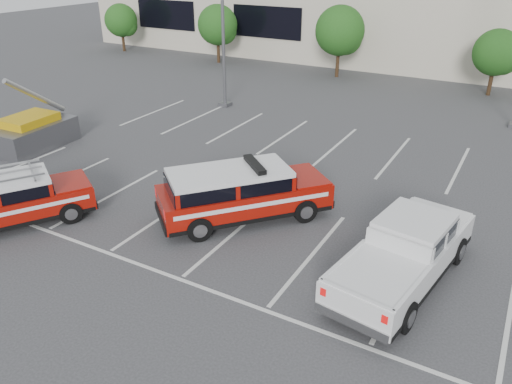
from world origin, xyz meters
The scene contains 11 objects.
ground centered at (0.00, 0.00, 0.00)m, with size 120.00×120.00×0.00m, color #363639.
stall_markings centered at (0.00, 4.50, 0.01)m, with size 23.00×15.00×0.01m, color silver.
tree_far_left centered at (-24.91, 22.05, 2.50)m, with size 2.77×2.77×3.99m.
tree_left centered at (-14.91, 22.05, 2.77)m, with size 3.07×3.07×4.42m.
tree_mid_left centered at (-4.91, 22.05, 3.04)m, with size 3.37×3.37×4.85m.
tree_mid_right centered at (5.09, 22.05, 2.50)m, with size 2.77×2.77×3.99m.
light_pole_left centered at (-8.00, 12.00, 5.19)m, with size 0.90×0.60×10.24m.
fire_chief_suv centered at (-0.31, 1.01, 0.81)m, with size 5.23×5.57×1.98m.
white_pickup centered at (5.32, 0.15, 0.69)m, with size 2.81×5.92×1.74m.
ladder_suv centered at (-6.65, -2.98, 0.74)m, with size 4.05×4.99×1.86m.
utility_rig centered at (-12.24, 2.01, 0.66)m, with size 3.31×4.03×3.33m.
Camera 1 is at (7.39, -11.68, 8.26)m, focal length 35.00 mm.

